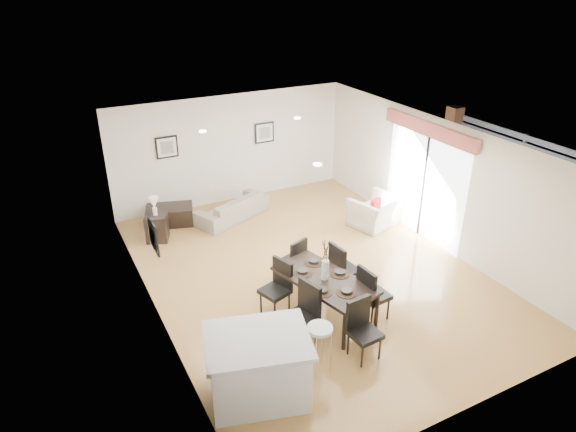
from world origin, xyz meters
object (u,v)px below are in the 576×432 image
dining_chair_foot (295,259)px  coffee_table (170,215)px  bar_stool (320,334)px  dining_chair_enear (371,291)px  side_table (157,227)px  armchair (376,212)px  dining_chair_wnear (304,310)px  dining_chair_head (362,325)px  dining_chair_efar (342,266)px  sofa (232,207)px  dining_table (325,282)px  kitchen_island (258,367)px  dining_chair_wfar (278,284)px

dining_chair_foot → coffee_table: (-1.39, 3.56, -0.31)m
bar_stool → dining_chair_foot: bearing=70.4°
dining_chair_enear → side_table: (-2.46, 4.46, -0.26)m
armchair → dining_chair_wnear: dining_chair_wnear is taller
bar_stool → side_table: bearing=101.6°
coffee_table → dining_chair_foot: bearing=-51.5°
armchair → dining_chair_foot: bearing=8.0°
armchair → dining_chair_head: 4.48m
dining_chair_efar → coffee_table: bearing=19.8°
sofa → bar_stool: bar_stool is taller
dining_chair_wnear → bar_stool: 0.75m
sofa → dining_chair_head: 5.38m
dining_chair_head → side_table: 5.44m
dining_table → dining_chair_enear: (0.63, -0.45, -0.10)m
dining_chair_foot → bar_stool: (-0.80, -2.26, 0.18)m
dining_table → dining_chair_wnear: 0.76m
armchair → side_table: 4.93m
dining_chair_enear → kitchen_island: bearing=102.1°
dining_chair_wnear → dining_table: bearing=109.4°
dining_table → dining_chair_foot: bearing=74.8°
dining_chair_efar → bar_stool: dining_chair_efar is taller
side_table → kitchen_island: bearing=-89.1°
sofa → bar_stool: bearing=58.9°
dining_table → bar_stool: (-0.78, -1.15, 0.04)m
coffee_table → dining_chair_wfar: bearing=-62.9°
sofa → dining_chair_efar: bearing=76.2°
dining_chair_foot → kitchen_island: 2.88m
dining_table → kitchen_island: size_ratio=1.18×
bar_stool → coffee_table: bearing=95.8°
sofa → dining_chair_wfar: bearing=57.5°
dining_chair_foot → bar_stool: dining_chair_foot is taller
armchair → dining_chair_wfar: (-3.45, -1.89, 0.20)m
armchair → coffee_table: size_ratio=1.01×
kitchen_island → dining_chair_wnear: bearing=48.7°
dining_chair_wnear → dining_chair_head: dining_chair_wnear is taller
sofa → coffee_table: bearing=-38.8°
dining_chair_enear → kitchen_island: (-2.38, -0.70, -0.06)m
dining_chair_enear → side_table: 5.10m
dining_table → bar_stool: bearing=-137.9°
dining_chair_enear → dining_chair_efar: dining_chair_enear is taller
dining_chair_wfar → bar_stool: bearing=-22.9°
coffee_table → dining_chair_wnear: bearing=-64.6°
armchair → bar_stool: bearing=28.2°
side_table → dining_chair_enear: bearing=-61.2°
coffee_table → sofa: bearing=0.9°
dining_table → kitchen_island: 2.10m
dining_chair_efar → dining_chair_enear: bearing=174.5°
dining_table → bar_stool: bar_stool is taller
dining_chair_foot → sofa: bearing=-109.8°
sofa → dining_chair_wfar: size_ratio=1.90×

